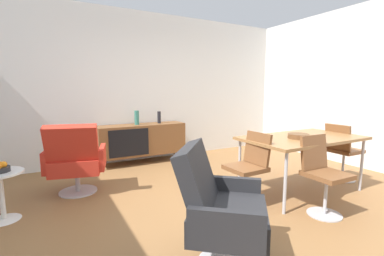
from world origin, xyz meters
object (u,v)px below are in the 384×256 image
vase_sculptural_dark (159,117)px  dining_chair_front_left (322,172)px  sideboard (142,139)px  dining_chair_near_window (249,166)px  armchair_black_shell (220,207)px  wooden_bowl_on_table (298,136)px  dining_chair_far_end (342,150)px  dining_table (302,140)px  side_table_round (1,191)px  vase_cobalt (137,118)px  lounge_chair_red (75,159)px

vase_sculptural_dark → dining_chair_front_left: 3.07m
sideboard → dining_chair_near_window: size_ratio=1.87×
sideboard → armchair_black_shell: armchair_black_shell is taller
wooden_bowl_on_table → dining_chair_far_end: size_ratio=0.30×
sideboard → wooden_bowl_on_table: (1.27, -2.46, 0.33)m
dining_table → dining_chair_near_window: size_ratio=1.87×
sideboard → vase_sculptural_dark: vase_sculptural_dark is taller
wooden_bowl_on_table → side_table_round: bearing=163.3°
side_table_round → vase_cobalt: bearing=37.8°
dining_table → dining_chair_far_end: dining_chair_far_end is taller
vase_sculptural_dark → side_table_round: bearing=-147.7°
dining_chair_front_left → armchair_black_shell: (-1.48, -0.19, -0.00)m
wooden_bowl_on_table → dining_chair_far_end: 1.08m
sideboard → vase_sculptural_dark: 0.53m
side_table_round → dining_table: bearing=-15.1°
vase_cobalt → wooden_bowl_on_table: 2.81m
wooden_bowl_on_table → dining_chair_far_end: dining_chair_far_end is taller
vase_cobalt → dining_table: (1.49, -2.40, -0.15)m
vase_cobalt → dining_chair_near_window: (0.61, -2.40, -0.38)m
vase_cobalt → side_table_round: bearing=-142.2°
wooden_bowl_on_table → lounge_chair_red: 2.88m
dining_table → dining_chair_far_end: (0.89, 0.00, -0.23)m
sideboard → dining_chair_front_left: 3.15m
dining_table → dining_chair_front_left: 0.70m
vase_sculptural_dark → dining_table: 2.63m
vase_sculptural_dark → armchair_black_shell: bearing=-103.7°
vase_cobalt → dining_chair_near_window: vase_cobalt is taller
vase_cobalt → side_table_round: (-1.91, -1.48, -0.53)m
sideboard → wooden_bowl_on_table: wooden_bowl_on_table is taller
vase_sculptural_dark → dining_chair_near_window: bearing=-85.9°
side_table_round → dining_chair_far_end: bearing=-12.1°
vase_sculptural_dark → side_table_round: vase_sculptural_dark is taller
vase_sculptural_dark → sideboard: bearing=-179.7°
armchair_black_shell → side_table_round: bearing=133.3°
dining_table → wooden_bowl_on_table: wooden_bowl_on_table is taller
dining_table → lounge_chair_red: bearing=153.5°
dining_chair_far_end → dining_chair_front_left: (-1.24, -0.56, 0.00)m
vase_sculptural_dark → dining_chair_far_end: (1.95, -2.40, -0.36)m
dining_table → wooden_bowl_on_table: bearing=-158.6°
vase_cobalt → lounge_chair_red: 1.63m
dining_chair_front_left → armchair_black_shell: bearing=-172.5°
dining_chair_near_window → lounge_chair_red: 2.20m
lounge_chair_red → sideboard: bearing=41.1°
dining_table → side_table_round: dining_table is taller
dining_chair_near_window → lounge_chair_red: size_ratio=0.90×
dining_chair_front_left → vase_sculptural_dark: bearing=103.5°
dining_table → armchair_black_shell: size_ratio=1.69×
dining_table → dining_chair_near_window: dining_chair_near_window is taller
sideboard → dining_chair_front_left: dining_chair_front_left is taller
wooden_bowl_on_table → dining_chair_front_left: dining_chair_front_left is taller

